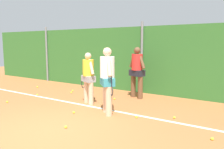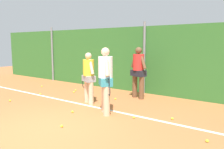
{
  "view_description": "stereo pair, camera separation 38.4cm",
  "coord_description": "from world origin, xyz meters",
  "views": [
    {
      "loc": [
        4.06,
        -3.41,
        2.03
      ],
      "look_at": [
        -0.03,
        2.83,
        1.01
      ],
      "focal_mm": 36.67,
      "sensor_mm": 36.0,
      "label": 1
    },
    {
      "loc": [
        4.37,
        -3.19,
        2.03
      ],
      "look_at": [
        -0.03,
        2.83,
        1.01
      ],
      "focal_mm": 36.67,
      "sensor_mm": 36.0,
      "label": 2
    }
  ],
  "objects": [
    {
      "name": "ground_plane",
      "position": [
        0.0,
        1.51,
        0.0
      ],
      "size": [
        30.06,
        30.06,
        0.0
      ],
      "primitive_type": "plane",
      "color": "#B76638"
    },
    {
      "name": "hedge_fence_backdrop",
      "position": [
        0.0,
        5.16,
        1.35
      ],
      "size": [
        19.54,
        0.25,
        2.71
      ],
      "primitive_type": "cube",
      "color": "#33702D",
      "rests_on": "ground_plane"
    },
    {
      "name": "fence_post_left",
      "position": [
        -5.64,
        4.98,
        1.45
      ],
      "size": [
        0.1,
        0.1,
        2.89
      ],
      "primitive_type": "cylinder",
      "color": "gray",
      "rests_on": "ground_plane"
    },
    {
      "name": "fence_post_center",
      "position": [
        0.0,
        4.98,
        1.45
      ],
      "size": [
        0.1,
        0.1,
        2.89
      ],
      "primitive_type": "cylinder",
      "color": "gray",
      "rests_on": "ground_plane"
    },
    {
      "name": "court_baseline_paint",
      "position": [
        0.0,
        2.23,
        0.0
      ],
      "size": [
        14.28,
        0.1,
        0.01
      ],
      "primitive_type": "cube",
      "color": "white",
      "rests_on": "ground_plane"
    },
    {
      "name": "player_foreground_near",
      "position": [
        0.42,
        1.9,
        1.07
      ],
      "size": [
        0.7,
        0.62,
        1.91
      ],
      "rotation": [
        0.0,
        0.0,
        5.53
      ],
      "color": "beige",
      "rests_on": "ground_plane"
    },
    {
      "name": "player_midcourt",
      "position": [
        -0.75,
        2.48,
        0.97
      ],
      "size": [
        0.77,
        0.47,
        1.72
      ],
      "rotation": [
        0.0,
        0.0,
        2.74
      ],
      "color": "beige",
      "rests_on": "ground_plane"
    },
    {
      "name": "player_backcourt_far",
      "position": [
        0.24,
        4.12,
        1.07
      ],
      "size": [
        0.77,
        0.48,
        1.89
      ],
      "rotation": [
        0.0,
        0.0,
        2.82
      ],
      "color": "brown",
      "rests_on": "ground_plane"
    },
    {
      "name": "tennis_ball_0",
      "position": [
        -2.37,
        3.36,
        0.03
      ],
      "size": [
        0.07,
        0.07,
        0.07
      ],
      "primitive_type": "sphere",
      "color": "#CCDB33",
      "rests_on": "ground_plane"
    },
    {
      "name": "tennis_ball_1",
      "position": [
        -0.3,
        3.4,
        0.03
      ],
      "size": [
        0.07,
        0.07,
        0.07
      ],
      "primitive_type": "sphere",
      "color": "#CCDB33",
      "rests_on": "ground_plane"
    },
    {
      "name": "tennis_ball_2",
      "position": [
        3.31,
        1.59,
        0.03
      ],
      "size": [
        0.07,
        0.07,
        0.07
      ],
      "primitive_type": "sphere",
      "color": "#CCDB33",
      "rests_on": "ground_plane"
    },
    {
      "name": "tennis_ball_4",
      "position": [
        -4.48,
        3.36,
        0.03
      ],
      "size": [
        0.07,
        0.07,
        0.07
      ],
      "primitive_type": "sphere",
      "color": "#CCDB33",
      "rests_on": "ground_plane"
    },
    {
      "name": "tennis_ball_5",
      "position": [
        2.2,
        2.52,
        0.03
      ],
      "size": [
        0.07,
        0.07,
        0.07
      ],
      "primitive_type": "sphere",
      "color": "#CCDB33",
      "rests_on": "ground_plane"
    },
    {
      "name": "tennis_ball_6",
      "position": [
        0.24,
        0.39,
        0.03
      ],
      "size": [
        0.07,
        0.07,
        0.07
      ],
      "primitive_type": "sphere",
      "color": "#CCDB33",
      "rests_on": "ground_plane"
    },
    {
      "name": "tennis_ball_7",
      "position": [
        -0.41,
        1.38,
        0.03
      ],
      "size": [
        0.07,
        0.07,
        0.07
      ],
      "primitive_type": "sphere",
      "color": "#CCDB33",
      "rests_on": "ground_plane"
    },
    {
      "name": "tennis_ball_8",
      "position": [
        -3.19,
        2.32,
        0.03
      ],
      "size": [
        0.07,
        0.07,
        0.07
      ],
      "primitive_type": "sphere",
      "color": "#CCDB33",
      "rests_on": "ground_plane"
    },
    {
      "name": "tennis_ball_9",
      "position": [
        -3.15,
        1.02,
        0.03
      ],
      "size": [
        0.07,
        0.07,
        0.07
      ],
      "primitive_type": "sphere",
      "color": "#CCDB33",
      "rests_on": "ground_plane"
    },
    {
      "name": "tennis_ball_10",
      "position": [
        1.32,
        2.0,
        0.03
      ],
      "size": [
        0.07,
        0.07,
        0.07
      ],
      "primitive_type": "sphere",
      "color": "#CCDB33",
      "rests_on": "ground_plane"
    },
    {
      "name": "tennis_ball_12",
      "position": [
        -2.57,
        3.66,
        0.03
      ],
      "size": [
        0.07,
        0.07,
        0.07
      ],
      "primitive_type": "sphere",
      "color": "#CCDB33",
      "rests_on": "ground_plane"
    }
  ]
}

